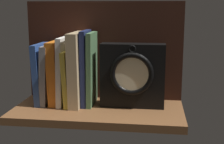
% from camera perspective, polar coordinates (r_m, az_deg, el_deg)
% --- Properties ---
extents(ground_plane, '(0.57, 0.28, 0.03)m').
position_cam_1_polar(ground_plane, '(1.09, -2.45, -7.01)').
color(ground_plane, brown).
extents(back_panel, '(0.57, 0.01, 0.35)m').
position_cam_1_polar(back_panel, '(1.18, -1.40, 3.81)').
color(back_panel, black).
rests_on(back_panel, ground_plane).
extents(book_blue_modern, '(0.03, 0.14, 0.21)m').
position_cam_1_polar(book_blue_modern, '(1.16, -12.39, -0.24)').
color(book_blue_modern, '#2D4C8E').
rests_on(book_blue_modern, ground_plane).
extents(book_gray_chess, '(0.03, 0.13, 0.21)m').
position_cam_1_polar(book_gray_chess, '(1.15, -11.24, -0.39)').
color(book_gray_chess, gray).
rests_on(book_gray_chess, ground_plane).
extents(book_orange_pandolfini, '(0.04, 0.13, 0.22)m').
position_cam_1_polar(book_orange_pandolfini, '(1.14, -9.82, -0.09)').
color(book_orange_pandolfini, orange).
rests_on(book_orange_pandolfini, ground_plane).
extents(book_white_catcher, '(0.02, 0.15, 0.23)m').
position_cam_1_polar(book_white_catcher, '(1.13, -8.48, 0.25)').
color(book_white_catcher, silver).
rests_on(book_white_catcher, ground_plane).
extents(book_yellow_seinlanguage, '(0.03, 0.16, 0.19)m').
position_cam_1_polar(book_yellow_seinlanguage, '(1.13, -7.47, -0.89)').
color(book_yellow_seinlanguage, gold).
rests_on(book_yellow_seinlanguage, ground_plane).
extents(book_tan_shortstories, '(0.04, 0.17, 0.25)m').
position_cam_1_polar(book_tan_shortstories, '(1.11, -6.09, 0.59)').
color(book_tan_shortstories, tan).
rests_on(book_tan_shortstories, ground_plane).
extents(book_navy_bierce, '(0.02, 0.12, 0.26)m').
position_cam_1_polar(book_navy_bierce, '(1.11, -4.62, 0.72)').
color(book_navy_bierce, '#192147').
rests_on(book_navy_bierce, ground_plane).
extents(book_green_romantic, '(0.02, 0.12, 0.25)m').
position_cam_1_polar(book_green_romantic, '(1.10, -3.61, 0.53)').
color(book_green_romantic, '#476B44').
rests_on(book_green_romantic, ground_plane).
extents(framed_clock, '(0.21, 0.07, 0.21)m').
position_cam_1_polar(framed_clock, '(1.08, 3.65, -0.57)').
color(framed_clock, black).
rests_on(framed_clock, ground_plane).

